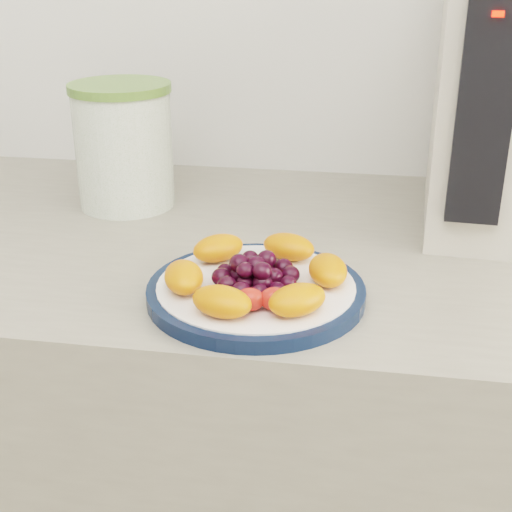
# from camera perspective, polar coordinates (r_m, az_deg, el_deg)

# --- Properties ---
(counter) EXTENTS (3.50, 0.60, 0.90)m
(counter) POSITION_cam_1_polar(r_m,az_deg,el_deg) (1.18, 2.34, -19.27)
(counter) COLOR gray
(counter) RESTS_ON floor
(plate_rim) EXTENTS (0.24, 0.24, 0.01)m
(plate_rim) POSITION_cam_1_polar(r_m,az_deg,el_deg) (0.77, 0.00, -2.89)
(plate_rim) COLOR #0B1933
(plate_rim) RESTS_ON counter
(plate_face) EXTENTS (0.21, 0.21, 0.02)m
(plate_face) POSITION_cam_1_polar(r_m,az_deg,el_deg) (0.77, 0.00, -2.83)
(plate_face) COLOR white
(plate_face) RESTS_ON counter
(canister) EXTENTS (0.15, 0.15, 0.16)m
(canister) POSITION_cam_1_polar(r_m,az_deg,el_deg) (1.04, -10.50, 8.35)
(canister) COLOR #3C641E
(canister) RESTS_ON counter
(canister_lid) EXTENTS (0.16, 0.16, 0.01)m
(canister_lid) POSITION_cam_1_polar(r_m,az_deg,el_deg) (1.02, -10.87, 13.10)
(canister_lid) COLOR #5C8138
(canister_lid) RESTS_ON canister
(appliance_panel) EXTENTS (0.06, 0.02, 0.26)m
(appliance_panel) POSITION_cam_1_polar(r_m,az_deg,el_deg) (0.85, 17.82, 11.11)
(appliance_panel) COLOR black
(appliance_panel) RESTS_ON appliance_body
(appliance_led) EXTENTS (0.01, 0.01, 0.01)m
(appliance_led) POSITION_cam_1_polar(r_m,az_deg,el_deg) (0.82, 18.79, 17.87)
(appliance_led) COLOR #FF0C05
(appliance_led) RESTS_ON appliance_panel
(fruit_plate) EXTENTS (0.20, 0.20, 0.03)m
(fruit_plate) POSITION_cam_1_polar(r_m,az_deg,el_deg) (0.76, 0.04, -1.45)
(fruit_plate) COLOR #E55A10
(fruit_plate) RESTS_ON plate_face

